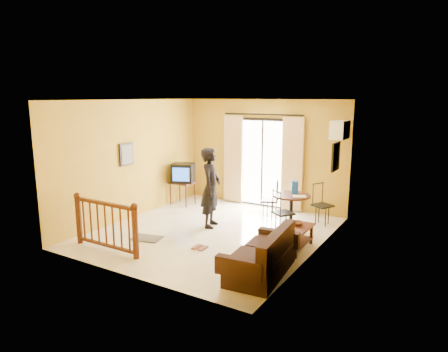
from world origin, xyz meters
The scene contains 19 objects.
ground centered at (0.00, 0.00, 0.00)m, with size 5.00×5.00×0.00m, color beige.
room_shell centered at (0.00, 0.00, 1.70)m, with size 5.00×5.00×5.00m.
balcony_door centered at (0.00, 2.43, 1.19)m, with size 2.25×0.14×2.46m.
tv_table centered at (-1.90, 1.50, 0.54)m, with size 0.62×0.52×0.62m.
television centered at (-1.87, 1.50, 0.87)m, with size 0.70×0.67×0.50m.
picture_left centered at (-2.22, -0.20, 1.55)m, with size 0.05×0.42×0.52m.
dining_table centered at (1.27, 1.33, 0.56)m, with size 0.85×0.85×0.71m.
water_jug centered at (1.29, 1.45, 0.86)m, with size 0.16×0.16×0.29m, color #123BAB.
serving_tray centered at (1.49, 1.23, 0.72)m, with size 0.28×0.18×0.02m, color #ECE8C9.
dining_chairs centered at (1.29, 1.31, 0.00)m, with size 1.74×1.55×0.95m.
air_conditioner centered at (2.09, 1.95, 2.15)m, with size 0.31×0.60×0.40m.
botanical_print centered at (2.22, 1.30, 1.65)m, with size 0.05×0.50×0.60m.
coffee_table centered at (1.85, 0.01, 0.28)m, with size 0.53×0.95×0.42m.
bowl centered at (1.85, 0.20, 0.45)m, with size 0.21×0.21×0.07m, color brown.
sofa centered at (1.85, -1.32, 0.29)m, with size 0.89×1.68×0.77m.
standing_person centered at (-0.24, 0.33, 0.89)m, with size 0.65×0.43×1.78m, color black.
stair_balustrade centered at (-1.15, -1.90, 0.56)m, with size 1.63×0.13×1.04m.
doormat centered at (-0.93, -1.03, 0.01)m, with size 0.60×0.40×0.02m, color #514E41.
sandals centered at (0.31, -0.91, 0.01)m, with size 0.25×0.25×0.03m.
Camera 1 is at (4.45, -6.88, 2.88)m, focal length 32.00 mm.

